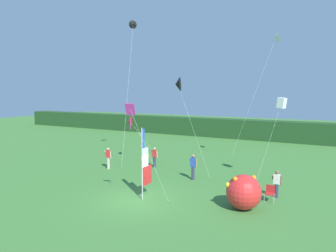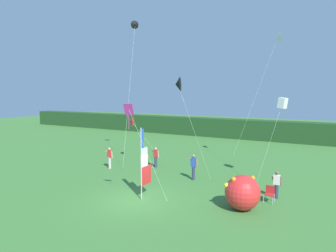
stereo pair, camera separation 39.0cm
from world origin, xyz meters
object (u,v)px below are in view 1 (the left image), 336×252
object	(u,v)px
person_mid_field	(155,157)
person_far_right	(108,158)
person_far_left	(193,166)
kite_white_delta_2	(276,38)
banner_flag	(145,164)
person_near_banner	(277,183)
folding_chair	(270,192)
inflatable_balloon	(244,192)
kite_red_delta_1	(130,121)
kite_black_delta_3	(178,84)
kite_magenta_diamond_5	(133,117)
kite_black_delta_4	(133,25)
kite_white_box_0	(282,103)

from	to	relation	value
person_mid_field	person_far_right	bearing A→B (deg)	-145.13
person_far_left	kite_white_delta_2	world-z (taller)	kite_white_delta_2
banner_flag	person_mid_field	distance (m)	7.23
banner_flag	person_far_left	xyz separation A→B (m)	(0.91, 4.69, -1.00)
person_near_banner	folding_chair	xyz separation A→B (m)	(-0.22, -0.79, -0.33)
inflatable_balloon	kite_red_delta_1	size ratio (longest dim) A/B	0.46
banner_flag	kite_white_delta_2	distance (m)	14.18
inflatable_balloon	kite_black_delta_3	xyz separation A→B (m)	(-4.88, 2.16, 5.59)
banner_flag	kite_red_delta_1	xyz separation A→B (m)	(-6.32, 7.40, 1.54)
person_mid_field	kite_magenta_diamond_5	world-z (taller)	kite_magenta_diamond_5
person_near_banner	folding_chair	distance (m)	0.88
kite_black_delta_3	person_near_banner	bearing A→B (deg)	4.74
kite_red_delta_1	kite_black_delta_3	distance (m)	8.57
person_far_left	kite_magenta_diamond_5	distance (m)	7.41
kite_black_delta_3	kite_magenta_diamond_5	world-z (taller)	kite_black_delta_3
folding_chair	kite_black_delta_4	distance (m)	17.31
person_near_banner	person_mid_field	bearing A→B (deg)	164.36
person_far_right	folding_chair	distance (m)	12.64
person_near_banner	kite_white_box_0	bearing A→B (deg)	96.11
person_near_banner	kite_red_delta_1	world-z (taller)	kite_red_delta_1
person_far_right	kite_white_box_0	world-z (taller)	kite_white_box_0
person_mid_field	kite_magenta_diamond_5	bearing A→B (deg)	-66.04
folding_chair	kite_red_delta_1	size ratio (longest dim) A/B	0.23
person_mid_field	inflatable_balloon	size ratio (longest dim) A/B	0.90
kite_white_delta_2	kite_magenta_diamond_5	distance (m)	14.00
inflatable_balloon	person_mid_field	bearing A→B (deg)	147.80
banner_flag	folding_chair	bearing A→B (deg)	24.30
banner_flag	kite_magenta_diamond_5	bearing A→B (deg)	-77.78
person_far_right	kite_black_delta_3	distance (m)	8.81
banner_flag	kite_white_box_0	bearing A→B (deg)	44.98
kite_red_delta_1	kite_black_delta_3	xyz separation A→B (m)	(6.81, -4.25, 3.00)
kite_black_delta_4	kite_magenta_diamond_5	xyz separation A→B (m)	(6.38, -9.29, -6.84)
kite_black_delta_3	kite_black_delta_4	xyz separation A→B (m)	(-6.51, 4.52, 5.13)
person_far_left	person_far_right	size ratio (longest dim) A/B	1.06
kite_white_delta_2	banner_flag	bearing A→B (deg)	-116.09
kite_white_box_0	kite_white_delta_2	xyz separation A→B (m)	(-1.18, 4.14, 4.78)
banner_flag	kite_black_delta_3	world-z (taller)	kite_black_delta_3
person_near_banner	person_mid_field	xyz separation A→B (m)	(-9.78, 2.74, 0.03)
kite_white_box_0	banner_flag	bearing A→B (deg)	-135.02
person_far_left	kite_red_delta_1	bearing A→B (deg)	159.42
kite_black_delta_3	folding_chair	bearing A→B (deg)	-2.76
person_far_right	kite_white_box_0	bearing A→B (deg)	9.02
folding_chair	kite_white_box_0	world-z (taller)	kite_white_box_0
person_near_banner	folding_chair	size ratio (longest dim) A/B	1.77
person_near_banner	kite_white_delta_2	size ratio (longest dim) A/B	0.15
kite_red_delta_1	kite_white_delta_2	distance (m)	13.54
person_near_banner	kite_black_delta_3	world-z (taller)	kite_black_delta_3
inflatable_balloon	kite_white_box_0	xyz separation A→B (m)	(0.92, 5.29, 4.41)
kite_white_box_0	kite_black_delta_4	size ratio (longest dim) A/B	0.47
kite_white_box_0	kite_red_delta_1	distance (m)	12.79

